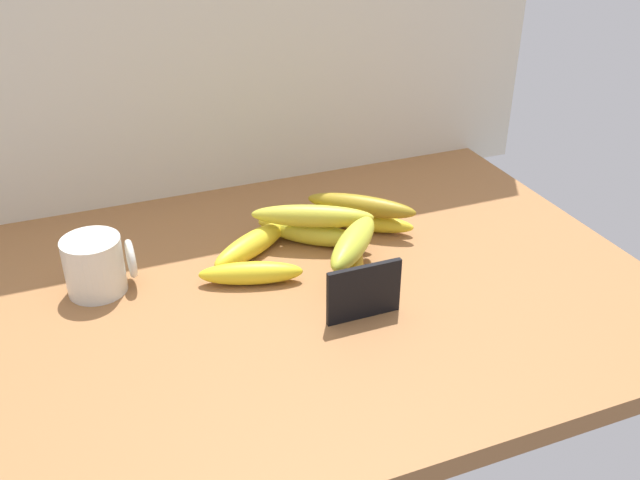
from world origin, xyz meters
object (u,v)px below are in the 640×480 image
at_px(banana_4, 366,222).
at_px(banana_8, 312,216).
at_px(coffee_mug, 96,265).
at_px(banana_0, 307,220).
at_px(banana_5, 251,273).
at_px(banana_1, 251,245).
at_px(banana_3, 311,233).
at_px(banana_6, 354,244).
at_px(chalkboard_sign, 364,294).
at_px(banana_2, 351,262).
at_px(banana_7, 361,205).

xyz_separation_m(banana_4, banana_8, (-0.10, -0.02, 0.04)).
relative_size(coffee_mug, banana_0, 0.61).
relative_size(banana_4, banana_5, 1.05).
xyz_separation_m(banana_1, banana_3, (0.10, 0.00, -0.00)).
height_order(banana_6, banana_8, banana_6).
xyz_separation_m(chalkboard_sign, banana_3, (0.01, 0.22, -0.02)).
xyz_separation_m(banana_1, banana_4, (0.21, 0.01, -0.00)).
relative_size(banana_2, banana_4, 0.97).
height_order(chalkboard_sign, banana_2, chalkboard_sign).
bearing_deg(banana_1, banana_5, -107.57).
height_order(coffee_mug, banana_3, coffee_mug).
relative_size(banana_0, banana_4, 1.01).
height_order(banana_3, banana_7, banana_7).
distance_m(banana_3, banana_7, 0.10).
height_order(chalkboard_sign, coffee_mug, coffee_mug).
bearing_deg(coffee_mug, banana_1, 3.05).
distance_m(banana_2, banana_5, 0.16).
bearing_deg(banana_6, banana_7, 61.27).
bearing_deg(banana_2, banana_5, 169.54).
relative_size(coffee_mug, banana_4, 0.61).
bearing_deg(banana_5, banana_7, 21.31).
relative_size(banana_5, banana_7, 0.84).
distance_m(banana_0, banana_5, 0.18).
bearing_deg(banana_3, chalkboard_sign, -91.91).
bearing_deg(banana_7, banana_3, -175.52).
height_order(banana_0, banana_2, banana_0).
height_order(banana_1, banana_4, banana_1).
xyz_separation_m(chalkboard_sign, coffee_mug, (-0.34, 0.21, 0.01)).
relative_size(chalkboard_sign, coffee_mug, 1.08).
relative_size(banana_2, banana_3, 1.00).
distance_m(chalkboard_sign, banana_3, 0.22).
xyz_separation_m(banana_2, banana_5, (-0.15, 0.03, -0.00)).
bearing_deg(banana_2, banana_8, 104.85).
bearing_deg(banana_4, coffee_mug, -177.29).
relative_size(banana_1, banana_4, 1.01).
height_order(banana_1, banana_8, banana_8).
relative_size(coffee_mug, banana_2, 0.63).
bearing_deg(banana_7, banana_0, 156.81).
bearing_deg(banana_5, banana_8, 28.95).
relative_size(coffee_mug, banana_7, 0.54).
bearing_deg(banana_2, banana_0, 95.83).
bearing_deg(chalkboard_sign, banana_0, 86.40).
distance_m(coffee_mug, banana_4, 0.45).
bearing_deg(banana_6, banana_2, 80.86).
bearing_deg(banana_7, banana_5, -158.69).
xyz_separation_m(banana_4, banana_7, (-0.01, -0.00, 0.03)).
bearing_deg(banana_6, banana_8, 101.98).
distance_m(banana_0, banana_2, 0.15).
relative_size(banana_7, banana_8, 0.94).
relative_size(banana_3, banana_8, 0.81).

